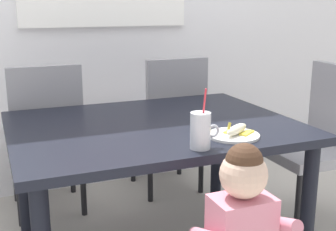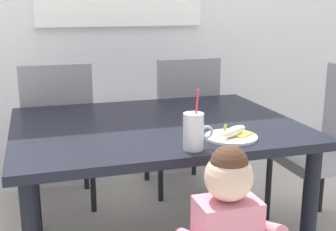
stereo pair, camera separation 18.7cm
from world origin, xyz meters
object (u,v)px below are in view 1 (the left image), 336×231
(dining_chair_left, at_px, (46,132))
(dining_chair_right, at_px, (170,118))
(dining_chair_far, at_px, (319,136))
(dining_table, at_px, (154,140))
(milk_cup, at_px, (201,133))
(snack_plate, at_px, (234,135))
(toddler_standing, at_px, (241,227))
(peeled_banana, at_px, (237,130))

(dining_chair_left, relative_size, dining_chair_right, 1.00)
(dining_chair_right, height_order, dining_chair_far, same)
(dining_table, distance_m, dining_chair_far, 1.04)
(milk_cup, distance_m, snack_plate, 0.24)
(dining_chair_far, height_order, milk_cup, milk_cup)
(milk_cup, bearing_deg, snack_plate, 23.65)
(dining_table, relative_size, toddler_standing, 1.64)
(peeled_banana, bearing_deg, dining_chair_right, 82.85)
(dining_table, height_order, snack_plate, snack_plate)
(dining_table, distance_m, toddler_standing, 0.76)
(dining_chair_right, bearing_deg, peeled_banana, 82.85)
(dining_chair_far, bearing_deg, dining_chair_right, -139.31)
(dining_chair_left, bearing_deg, snack_plate, 122.79)
(dining_table, relative_size, dining_chair_right, 1.43)
(snack_plate, height_order, peeled_banana, peeled_banana)
(snack_plate, bearing_deg, toddler_standing, -115.83)
(dining_chair_right, height_order, peeled_banana, dining_chair_right)
(toddler_standing, bearing_deg, dining_chair_left, 108.73)
(dining_chair_far, xyz_separation_m, milk_cup, (-1.00, -0.44, 0.25))
(milk_cup, bearing_deg, dining_chair_far, 23.66)
(dining_chair_right, xyz_separation_m, toddler_standing, (-0.34, -1.49, -0.02))
(dining_chair_right, height_order, toddler_standing, dining_chair_right)
(toddler_standing, bearing_deg, peeled_banana, 62.33)
(dining_chair_right, relative_size, peeled_banana, 5.52)
(milk_cup, relative_size, snack_plate, 1.09)
(toddler_standing, bearing_deg, milk_cup, 93.33)
(toddler_standing, height_order, milk_cup, milk_cup)
(dining_chair_right, xyz_separation_m, dining_chair_far, (0.64, -0.75, 0.00))
(dining_chair_far, relative_size, milk_cup, 3.82)
(dining_chair_far, bearing_deg, milk_cup, -66.34)
(dining_table, distance_m, snack_plate, 0.44)
(dining_chair_right, relative_size, milk_cup, 3.82)
(dining_table, xyz_separation_m, dining_chair_left, (-0.44, 0.71, -0.10))
(dining_chair_left, height_order, toddler_standing, dining_chair_left)
(dining_chair_left, xyz_separation_m, snack_plate, (0.69, -1.06, 0.19))
(dining_chair_left, distance_m, peeled_banana, 1.29)
(toddler_standing, distance_m, milk_cup, 0.41)
(dining_chair_far, relative_size, peeled_banana, 5.52)
(dining_table, xyz_separation_m, toddler_standing, (0.06, -0.75, -0.12))
(dining_table, distance_m, dining_chair_left, 0.84)
(dining_table, bearing_deg, milk_cup, -85.00)
(toddler_standing, height_order, snack_plate, toddler_standing)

